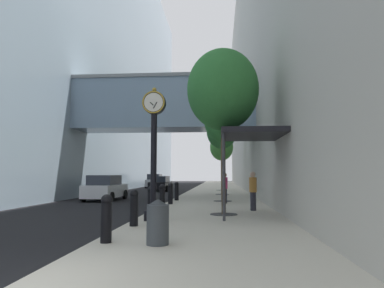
% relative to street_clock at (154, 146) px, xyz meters
% --- Properties ---
extents(ground_plane, '(110.00, 110.00, 0.00)m').
position_rel_street_clock_xyz_m(ground_plane, '(-0.73, 19.46, -2.77)').
color(ground_plane, black).
rests_on(ground_plane, ground).
extents(sidewalk_right, '(5.56, 80.00, 0.14)m').
position_rel_street_clock_xyz_m(sidewalk_right, '(2.05, 22.46, -2.70)').
color(sidewalk_right, beige).
rests_on(sidewalk_right, ground).
extents(building_block_left, '(22.34, 80.00, 32.81)m').
position_rel_street_clock_xyz_m(building_block_left, '(-12.64, 22.39, 13.57)').
color(building_block_left, '#93A8B7').
rests_on(building_block_left, ground).
extents(building_block_right, '(9.00, 80.00, 27.22)m').
position_rel_street_clock_xyz_m(building_block_right, '(9.33, 22.46, 10.84)').
color(building_block_right, '#B7B2A8').
rests_on(building_block_right, ground).
extents(street_clock, '(0.84, 0.55, 4.78)m').
position_rel_street_clock_xyz_m(street_clock, '(0.00, 0.00, 0.00)').
color(street_clock, black).
rests_on(street_clock, sidewalk_right).
extents(bollard_nearest, '(0.28, 0.28, 1.15)m').
position_rel_street_clock_xyz_m(bollard_nearest, '(-0.35, -4.09, -2.03)').
color(bollard_nearest, black).
rests_on(bollard_nearest, sidewalk_right).
extents(bollard_second, '(0.28, 0.28, 1.15)m').
position_rel_street_clock_xyz_m(bollard_second, '(-0.35, -1.40, -2.03)').
color(bollard_second, black).
rests_on(bollard_second, sidewalk_right).
extents(bollard_third, '(0.28, 0.28, 1.15)m').
position_rel_street_clock_xyz_m(bollard_third, '(-0.35, 1.30, -2.03)').
color(bollard_third, black).
rests_on(bollard_third, sidewalk_right).
extents(bollard_fourth, '(0.28, 0.28, 1.15)m').
position_rel_street_clock_xyz_m(bollard_fourth, '(-0.35, 3.99, -2.03)').
color(bollard_fourth, black).
rests_on(bollard_fourth, sidewalk_right).
extents(bollard_fifth, '(0.28, 0.28, 1.15)m').
position_rel_street_clock_xyz_m(bollard_fifth, '(-0.35, 6.69, -2.03)').
color(bollard_fifth, black).
rests_on(bollard_fifth, sidewalk_right).
extents(bollard_sixth, '(0.28, 0.28, 1.15)m').
position_rel_street_clock_xyz_m(bollard_sixth, '(-0.35, 9.39, -2.03)').
color(bollard_sixth, black).
rests_on(bollard_sixth, sidewalk_right).
extents(street_tree_near, '(2.97, 2.97, 6.84)m').
position_rel_street_clock_xyz_m(street_tree_near, '(2.51, 1.96, 2.48)').
color(street_tree_near, '#333335').
rests_on(street_tree_near, sidewalk_right).
extents(street_tree_mid_near, '(2.18, 2.18, 6.11)m').
position_rel_street_clock_xyz_m(street_tree_mid_near, '(2.51, 8.96, 2.18)').
color(street_tree_mid_near, '#333335').
rests_on(street_tree_mid_near, sidewalk_right).
extents(street_tree_mid_far, '(2.45, 2.45, 6.47)m').
position_rel_street_clock_xyz_m(street_tree_mid_far, '(2.51, 15.95, 2.40)').
color(street_tree_mid_far, '#333335').
rests_on(street_tree_mid_far, sidewalk_right).
extents(street_tree_far, '(2.33, 2.33, 5.65)m').
position_rel_street_clock_xyz_m(street_tree_far, '(2.51, 22.95, 1.66)').
color(street_tree_far, '#333335').
rests_on(street_tree_far, sidewalk_right).
extents(trash_bin, '(0.53, 0.53, 1.05)m').
position_rel_street_clock_xyz_m(trash_bin, '(0.93, -4.22, -2.09)').
color(trash_bin, '#383D42').
rests_on(trash_bin, sidewalk_right).
extents(pedestrian_walking, '(0.46, 0.46, 1.70)m').
position_rel_street_clock_xyz_m(pedestrian_walking, '(2.61, 7.38, -1.73)').
color(pedestrian_walking, '#23232D').
rests_on(pedestrian_walking, sidewalk_right).
extents(pedestrian_by_clock, '(0.40, 0.40, 1.73)m').
position_rel_street_clock_xyz_m(pedestrian_by_clock, '(3.84, 3.59, -1.71)').
color(pedestrian_by_clock, '#23232D').
rests_on(pedestrian_by_clock, sidewalk_right).
extents(storefront_awning, '(2.40, 3.60, 3.30)m').
position_rel_street_clock_xyz_m(storefront_awning, '(3.59, 1.63, 0.51)').
color(storefront_awning, black).
rests_on(storefront_awning, sidewalk_right).
extents(car_white_near, '(2.16, 4.28, 1.69)m').
position_rel_street_clock_xyz_m(car_white_near, '(-5.39, 10.85, -1.95)').
color(car_white_near, silver).
rests_on(car_white_near, ground).
extents(car_silver_mid, '(2.06, 4.58, 1.75)m').
position_rel_street_clock_xyz_m(car_silver_mid, '(-5.94, 31.79, -1.93)').
color(car_silver_mid, '#B7BABF').
rests_on(car_silver_mid, ground).
extents(car_black_far, '(2.02, 4.61, 1.55)m').
position_rel_street_clock_xyz_m(car_black_far, '(-3.77, 23.49, -2.01)').
color(car_black_far, black).
rests_on(car_black_far, ground).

